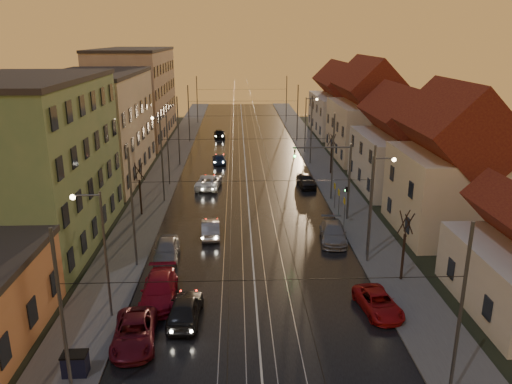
{
  "coord_description": "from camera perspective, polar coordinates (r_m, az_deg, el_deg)",
  "views": [
    {
      "loc": [
        -1.12,
        -24.86,
        16.32
      ],
      "look_at": [
        0.6,
        18.56,
        2.66
      ],
      "focal_mm": 35.0,
      "sensor_mm": 36.0,
      "label": 1
    }
  ],
  "objects": [
    {
      "name": "sidewalk_left",
      "position": [
        67.45,
        -9.78,
        3.25
      ],
      "size": [
        4.0,
        120.0,
        0.15
      ],
      "primitive_type": "cube",
      "color": "#4C4C4C",
      "rests_on": "ground"
    },
    {
      "name": "tram_rail_2",
      "position": [
        66.9,
        -0.58,
        3.37
      ],
      "size": [
        0.06,
        120.0,
        0.03
      ],
      "primitive_type": "cube",
      "color": "gray",
      "rests_on": "road"
    },
    {
      "name": "dumpster",
      "position": [
        27.73,
        -19.94,
        -18.03
      ],
      "size": [
        1.21,
        0.82,
        1.1
      ],
      "primitive_type": "cube",
      "rotation": [
        0.0,
        0.0,
        0.01
      ],
      "color": "black",
      "rests_on": "sidewalk_left"
    },
    {
      "name": "catenary_pole_r_0",
      "position": [
        24.29,
        22.27,
        -13.12
      ],
      "size": [
        0.16,
        0.16,
        9.0
      ],
      "primitive_type": "cylinder",
      "color": "#595B60",
      "rests_on": "ground"
    },
    {
      "name": "street_lamp_0",
      "position": [
        30.27,
        -17.47,
        -5.61
      ],
      "size": [
        1.75,
        0.32,
        8.0
      ],
      "color": "#595B60",
      "rests_on": "ground"
    },
    {
      "name": "parked_left_2",
      "position": [
        33.11,
        -11.02,
        -10.92
      ],
      "size": [
        2.34,
        5.39,
        1.54
      ],
      "primitive_type": "imported",
      "rotation": [
        0.0,
        0.0,
        0.03
      ],
      "color": "maroon",
      "rests_on": "ground"
    },
    {
      "name": "apartment_left_3",
      "position": [
        84.98,
        -13.61,
        10.67
      ],
      "size": [
        10.0,
        24.0,
        14.0
      ],
      "primitive_type": "cube",
      "color": "#9E7E66",
      "rests_on": "ground"
    },
    {
      "name": "house_right_2",
      "position": [
        57.09,
        16.35,
        4.93
      ],
      "size": [
        9.18,
        12.24,
        9.2
      ],
      "color": "beige",
      "rests_on": "ground"
    },
    {
      "name": "sidewalk_right",
      "position": [
        67.78,
        7.26,
        3.44
      ],
      "size": [
        4.0,
        120.0,
        0.15
      ],
      "primitive_type": "cube",
      "color": "#4C4C4C",
      "rests_on": "ground"
    },
    {
      "name": "catenary_pole_l_5",
      "position": [
        97.87,
        -6.74,
        10.39
      ],
      "size": [
        0.16,
        0.16,
        9.0
      ],
      "primitive_type": "cylinder",
      "color": "#595B60",
      "rests_on": "ground"
    },
    {
      "name": "house_right_1",
      "position": [
        45.12,
        21.51,
        2.27
      ],
      "size": [
        8.67,
        10.2,
        10.8
      ],
      "color": "beige",
      "rests_on": "ground"
    },
    {
      "name": "bare_tree_0",
      "position": [
        47.82,
        -13.11,
        0.16
      ],
      "size": [
        1.09,
        1.09,
        5.11
      ],
      "color": "black",
      "rests_on": "ground"
    },
    {
      "name": "street_lamp_3",
      "position": [
        72.5,
        5.93,
        8.28
      ],
      "size": [
        1.75,
        0.32,
        8.0
      ],
      "color": "#595B60",
      "rests_on": "ground"
    },
    {
      "name": "driving_car_3",
      "position": [
        66.81,
        -4.22,
        3.81
      ],
      "size": [
        2.03,
        4.37,
        1.24
      ],
      "primitive_type": "imported",
      "rotation": [
        0.0,
        0.0,
        3.21
      ],
      "color": "#1A2B4E",
      "rests_on": "ground"
    },
    {
      "name": "catenary_pole_r_3",
      "position": [
        65.67,
        6.33,
        6.97
      ],
      "size": [
        0.16,
        0.16,
        9.0
      ],
      "primitive_type": "cylinder",
      "color": "#595B60",
      "rests_on": "ground"
    },
    {
      "name": "catenary_pole_r_5",
      "position": [
        98.06,
        3.5,
        10.49
      ],
      "size": [
        0.16,
        0.16,
        9.0
      ],
      "primitive_type": "cylinder",
      "color": "#595B60",
      "rests_on": "ground"
    },
    {
      "name": "parked_right_2",
      "position": [
        56.43,
        5.75,
        1.32
      ],
      "size": [
        2.08,
        4.44,
        1.47
      ],
      "primitive_type": "imported",
      "rotation": [
        0.0,
        0.0,
        0.08
      ],
      "color": "black",
      "rests_on": "ground"
    },
    {
      "name": "tram_rail_3",
      "position": [
        66.95,
        0.64,
        3.39
      ],
      "size": [
        0.06,
        120.0,
        0.03
      ],
      "primitive_type": "cube",
      "color": "gray",
      "rests_on": "road"
    },
    {
      "name": "bare_tree_1",
      "position": [
        35.67,
        16.53,
        -6.15
      ],
      "size": [
        1.09,
        1.09,
        5.11
      ],
      "color": "black",
      "rests_on": "ground"
    },
    {
      "name": "driving_car_0",
      "position": [
        30.79,
        -8.1,
        -13.06
      ],
      "size": [
        2.1,
        4.7,
        1.57
      ],
      "primitive_type": "imported",
      "rotation": [
        0.0,
        0.0,
        3.09
      ],
      "color": "black",
      "rests_on": "ground"
    },
    {
      "name": "bare_tree_2",
      "position": [
        61.56,
        8.61,
        4.26
      ],
      "size": [
        1.09,
        1.09,
        5.11
      ],
      "color": "black",
      "rests_on": "ground"
    },
    {
      "name": "ground",
      "position": [
        29.76,
        0.27,
        -15.81
      ],
      "size": [
        160.0,
        160.0,
        0.0
      ],
      "primitive_type": "plane",
      "color": "black",
      "rests_on": "ground"
    },
    {
      "name": "driving_car_4",
      "position": [
        83.85,
        -4.19,
        6.69
      ],
      "size": [
        2.09,
        4.49,
        1.49
      ],
      "primitive_type": "imported",
      "rotation": [
        0.0,
        0.0,
        3.22
      ],
      "color": "black",
      "rests_on": "ground"
    },
    {
      "name": "catenary_pole_l_0",
      "position": [
        23.49,
        -21.16,
        -14.09
      ],
      "size": [
        0.16,
        0.16,
        9.0
      ],
      "primitive_type": "cylinder",
      "color": "#595B60",
      "rests_on": "ground"
    },
    {
      "name": "catenary_pole_l_2",
      "position": [
        50.83,
        -10.69,
        3.69
      ],
      "size": [
        0.16,
        0.16,
        9.0
      ],
      "primitive_type": "cylinder",
      "color": "#595B60",
      "rests_on": "ground"
    },
    {
      "name": "parked_left_1",
      "position": [
        29.32,
        -13.74,
        -15.34
      ],
      "size": [
        2.73,
        5.13,
        1.37
      ],
      "primitive_type": "imported",
      "rotation": [
        0.0,
        0.0,
        0.09
      ],
      "color": "#5C0F1D",
      "rests_on": "ground"
    },
    {
      "name": "parked_right_0",
      "position": [
        32.32,
        13.79,
        -12.2
      ],
      "size": [
        2.6,
        4.63,
        1.22
      ],
      "primitive_type": "imported",
      "rotation": [
        0.0,
        0.0,
        0.13
      ],
      "color": "#A51013",
      "rests_on": "ground"
    },
    {
      "name": "tram_rail_0",
      "position": [
        66.88,
        -3.13,
        3.34
      ],
      "size": [
        0.06,
        120.0,
        0.03
      ],
      "primitive_type": "cube",
      "color": "gray",
      "rests_on": "road"
    },
    {
      "name": "catenary_pole_l_1",
      "position": [
        36.64,
        -13.93,
        -1.91
      ],
      "size": [
        0.16,
        0.16,
        9.0
      ],
      "primitive_type": "cylinder",
      "color": "#595B60",
      "rests_on": "ground"
    },
    {
      "name": "road",
      "position": [
        66.89,
        -1.24,
        3.34
      ],
      "size": [
        16.0,
        120.0,
        0.04
      ],
      "primitive_type": "cube",
      "color": "black",
      "rests_on": "ground"
    },
    {
      "name": "catenary_pole_l_3",
      "position": [
        65.38,
        -8.86,
        6.82
      ],
      "size": [
        0.16,
        0.16,
        9.0
      ],
      "primitive_type": "cylinder",
      "color": "#595B60",
      "rests_on": "ground"
    },
    {
      "name": "parked_right_1",
      "position": [
        41.89,
        8.8,
        -4.62
      ],
      "size": [
        2.58,
        5.25,
        1.47
      ],
      "primitive_type": "imported",
      "rotation": [
        0.0,
        0.0,
        -0.11
      ],
      "color": "gray",
      "rests_on": "ground"
    },
    {
      "name": "catenary_pole_r_2",
      "position": [
        51.2,
        8.76,
        3.89
      ],
      "size": [
        0.16,
        0.16,
        9.0
      ],
      "primitive_type": "cylinder",
      "color": "#595B60",
      "rests_on": "ground"
    },
    {
      "name": "house_right_4",
      "position": [
        88.48,
        9.72,
        9.88
      ],
      "size": [
        9.18,
        16.32,
        10.0
      ],
      "color": "beige",
      "rests_on": "ground"
    },
    {
      "name": "apartment_left_2",
      "position": [
        61.97,
        -17.7,
        7.04
      ],
      "size": [
        10.0,
        20.0,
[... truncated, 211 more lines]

